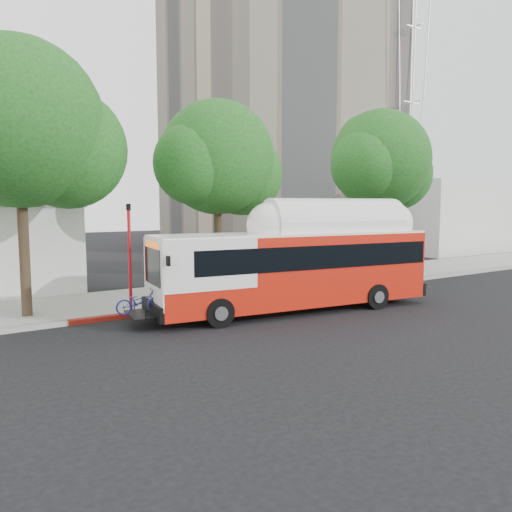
{
  "coord_description": "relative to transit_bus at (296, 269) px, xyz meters",
  "views": [
    {
      "loc": [
        -11.74,
        -13.46,
        4.09
      ],
      "look_at": [
        -0.94,
        3.0,
        2.03
      ],
      "focal_mm": 35.0,
      "sensor_mm": 36.0,
      "label": 1
    }
  ],
  "objects": [
    {
      "name": "street_tree_mid",
      "position": [
        -0.47,
        4.62,
        4.29
      ],
      "size": [
        5.75,
        5.0,
        8.62
      ],
      "color": "#2D2116",
      "rests_on": "ground"
    },
    {
      "name": "curb_strip",
      "position": [
        0.12,
        2.46,
        -1.54
      ],
      "size": [
        60.0,
        0.3,
        0.15
      ],
      "primitive_type": "cube",
      "color": "gray",
      "rests_on": "ground"
    },
    {
      "name": "sidewalk",
      "position": [
        0.12,
        5.06,
        -1.54
      ],
      "size": [
        60.0,
        5.0,
        0.15
      ],
      "primitive_type": "cube",
      "color": "gray",
      "rests_on": "ground"
    },
    {
      "name": "apartment_tower",
      "position": [
        18.12,
        26.56,
        16.0
      ],
      "size": [
        18.0,
        18.0,
        37.0
      ],
      "color": "tan",
      "rests_on": "ground"
    },
    {
      "name": "ground",
      "position": [
        0.12,
        -1.44,
        -1.61
      ],
      "size": [
        120.0,
        120.0,
        0.0
      ],
      "primitive_type": "plane",
      "color": "black",
      "rests_on": "ground"
    },
    {
      "name": "comms_tower",
      "position": [
        26.12,
        16.56,
        18.39
      ],
      "size": [
        2.8,
        2.8,
        40.0
      ],
      "primitive_type": null,
      "color": "silver",
      "rests_on": "ground"
    },
    {
      "name": "horizon_block",
      "position": [
        30.12,
        14.56,
        1.39
      ],
      "size": [
        20.0,
        12.0,
        6.0
      ],
      "primitive_type": "cube",
      "color": "silver",
      "rests_on": "ground"
    },
    {
      "name": "red_curb_segment",
      "position": [
        -2.88,
        2.46,
        -1.53
      ],
      "size": [
        10.0,
        0.32,
        0.16
      ],
      "primitive_type": "cube",
      "color": "maroon",
      "rests_on": "ground"
    },
    {
      "name": "street_tree_left",
      "position": [
        -8.41,
        4.12,
        4.99
      ],
      "size": [
        6.67,
        5.8,
        9.74
      ],
      "color": "#2D2116",
      "rests_on": "ground"
    },
    {
      "name": "street_tree_right",
      "position": [
        9.56,
        4.42,
        4.64
      ],
      "size": [
        6.21,
        5.4,
        9.18
      ],
      "color": "#2D2116",
      "rests_on": "ground"
    },
    {
      "name": "signal_pole",
      "position": [
        -5.56,
        2.72,
        0.49
      ],
      "size": [
        0.12,
        0.39,
        4.1
      ],
      "color": "#A91218",
      "rests_on": "ground"
    },
    {
      "name": "transit_bus",
      "position": [
        0.0,
        0.0,
        0.0
      ],
      "size": [
        11.85,
        3.68,
        3.46
      ],
      "rotation": [
        0.0,
        0.0,
        -0.12
      ],
      "color": "red",
      "rests_on": "ground"
    }
  ]
}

